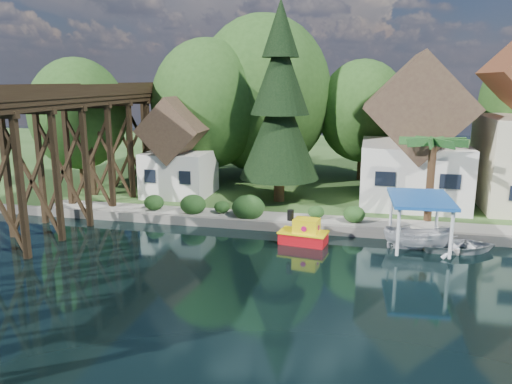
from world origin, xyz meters
TOP-DOWN VIEW (x-y plane):
  - ground at (0.00, 0.00)m, footprint 140.00×140.00m
  - bank at (0.00, 34.00)m, footprint 140.00×52.00m
  - seawall at (4.00, 8.00)m, footprint 60.00×0.40m
  - promenade at (6.00, 9.30)m, footprint 50.00×2.60m
  - trestle_bridge at (-16.00, 5.17)m, footprint 4.12×44.18m
  - house_left at (7.00, 16.00)m, footprint 7.64×8.64m
  - shed at (-11.00, 14.50)m, footprint 5.09×5.40m
  - bg_trees at (1.00, 21.25)m, footprint 49.90×13.30m
  - shrubs at (-4.60, 9.26)m, footprint 15.76×2.47m
  - conifer at (-2.82, 14.10)m, footprint 5.98×5.98m
  - palm_tree at (7.69, 10.71)m, footprint 5.38×5.38m
  - tugboat at (0.18, 5.85)m, footprint 3.02×1.96m
  - boat_white_a at (9.00, 6.47)m, footprint 4.65×3.70m
  - boat_canopy at (6.71, 6.24)m, footprint 3.97×4.99m

SIDE VIEW (x-z plane):
  - ground at x=0.00m, z-range 0.00..0.00m
  - bank at x=0.00m, z-range 0.00..0.50m
  - seawall at x=4.00m, z-range 0.00..0.62m
  - boat_white_a at x=9.00m, z-range 0.00..0.86m
  - promenade at x=6.00m, z-range 0.50..0.56m
  - tugboat at x=0.18m, z-range -0.41..1.64m
  - shrubs at x=-4.60m, z-range 0.38..2.08m
  - boat_canopy at x=6.71m, z-range -0.22..2.89m
  - shed at x=-11.00m, z-range -0.10..7.75m
  - house_left at x=7.00m, z-range -0.37..10.65m
  - trestle_bridge at x=-16.00m, z-range 0.70..10.00m
  - palm_tree at x=7.69m, z-range 2.67..8.50m
  - bg_trees at x=1.00m, z-range 2.00..12.57m
  - conifer at x=-2.82m, z-range 0.23..14.95m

